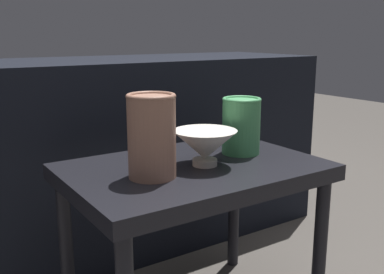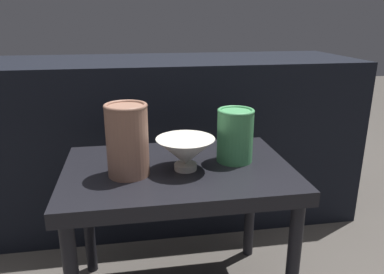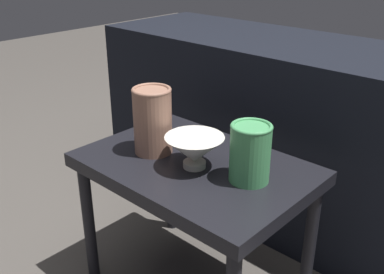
% 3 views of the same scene
% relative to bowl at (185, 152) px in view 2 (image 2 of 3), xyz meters
% --- Properties ---
extents(table, '(0.64, 0.44, 0.45)m').
position_rel_bowl_xyz_m(table, '(-0.02, 0.02, -0.11)').
color(table, black).
rests_on(table, ground_plane).
extents(couch_backdrop, '(1.62, 0.50, 0.68)m').
position_rel_bowl_xyz_m(couch_backdrop, '(-0.02, 0.60, -0.16)').
color(couch_backdrop, black).
rests_on(couch_backdrop, ground_plane).
extents(bowl, '(0.16, 0.16, 0.09)m').
position_rel_bowl_xyz_m(bowl, '(0.00, 0.00, 0.00)').
color(bowl, silver).
rests_on(bowl, table).
extents(vase_textured_left, '(0.11, 0.11, 0.19)m').
position_rel_bowl_xyz_m(vase_textured_left, '(-0.15, -0.01, 0.05)').
color(vase_textured_left, '#996B56').
rests_on(vase_textured_left, table).
extents(vase_colorful_right, '(0.11, 0.11, 0.16)m').
position_rel_bowl_xyz_m(vase_colorful_right, '(0.15, 0.04, 0.03)').
color(vase_colorful_right, '#47995B').
rests_on(vase_colorful_right, table).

